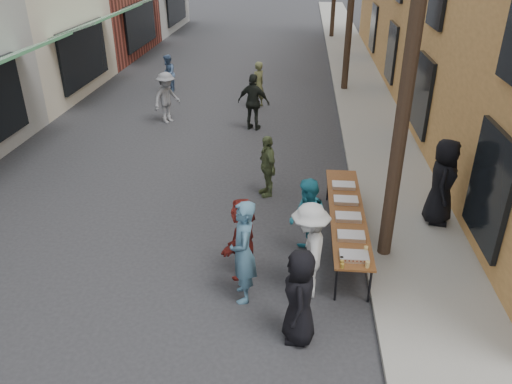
% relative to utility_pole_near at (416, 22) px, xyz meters
% --- Properties ---
extents(ground, '(120.00, 120.00, 0.00)m').
position_rel_utility_pole_near_xyz_m(ground, '(-4.30, -3.00, -4.50)').
color(ground, '#28282B').
rests_on(ground, ground).
extents(sidewalk, '(2.20, 60.00, 0.10)m').
position_rel_utility_pole_near_xyz_m(sidewalk, '(0.70, 12.00, -4.45)').
color(sidewalk, gray).
rests_on(sidewalk, ground).
extents(utility_pole_near, '(0.26, 0.26, 9.00)m').
position_rel_utility_pole_near_xyz_m(utility_pole_near, '(0.00, 0.00, 0.00)').
color(utility_pole_near, '#2D2116').
rests_on(utility_pole_near, ground).
extents(serving_table, '(0.70, 4.00, 0.75)m').
position_rel_utility_pole_near_xyz_m(serving_table, '(-0.75, 0.41, -3.79)').
color(serving_table, brown).
rests_on(serving_table, ground).
extents(catering_tray_sausage, '(0.50, 0.33, 0.08)m').
position_rel_utility_pole_near_xyz_m(catering_tray_sausage, '(-0.75, -1.24, -3.71)').
color(catering_tray_sausage, maroon).
rests_on(catering_tray_sausage, serving_table).
extents(catering_tray_foil_b, '(0.50, 0.33, 0.08)m').
position_rel_utility_pole_near_xyz_m(catering_tray_foil_b, '(-0.75, -0.59, -3.71)').
color(catering_tray_foil_b, '#B2B2B7').
rests_on(catering_tray_foil_b, serving_table).
extents(catering_tray_buns, '(0.50, 0.33, 0.08)m').
position_rel_utility_pole_near_xyz_m(catering_tray_buns, '(-0.75, 0.11, -3.71)').
color(catering_tray_buns, tan).
rests_on(catering_tray_buns, serving_table).
extents(catering_tray_foil_d, '(0.50, 0.33, 0.08)m').
position_rel_utility_pole_near_xyz_m(catering_tray_foil_d, '(-0.75, 0.81, -3.71)').
color(catering_tray_foil_d, '#B2B2B7').
rests_on(catering_tray_foil_d, serving_table).
extents(catering_tray_buns_end, '(0.50, 0.33, 0.08)m').
position_rel_utility_pole_near_xyz_m(catering_tray_buns_end, '(-0.75, 1.51, -3.71)').
color(catering_tray_buns_end, tan).
rests_on(catering_tray_buns_end, serving_table).
extents(condiment_jar_a, '(0.07, 0.07, 0.08)m').
position_rel_utility_pole_near_xyz_m(condiment_jar_a, '(-0.97, -1.54, -3.71)').
color(condiment_jar_a, '#A57F26').
rests_on(condiment_jar_a, serving_table).
extents(condiment_jar_b, '(0.07, 0.07, 0.08)m').
position_rel_utility_pole_near_xyz_m(condiment_jar_b, '(-0.97, -1.44, -3.71)').
color(condiment_jar_b, '#A57F26').
rests_on(condiment_jar_b, serving_table).
extents(condiment_jar_c, '(0.07, 0.07, 0.08)m').
position_rel_utility_pole_near_xyz_m(condiment_jar_c, '(-0.97, -1.34, -3.71)').
color(condiment_jar_c, '#A57F26').
rests_on(condiment_jar_c, serving_table).
extents(cup_stack, '(0.08, 0.08, 0.12)m').
position_rel_utility_pole_near_xyz_m(cup_stack, '(-0.55, -1.49, -3.69)').
color(cup_stack, tan).
rests_on(cup_stack, serving_table).
extents(guest_front_a, '(0.54, 0.81, 1.63)m').
position_rel_utility_pole_near_xyz_m(guest_front_a, '(-1.67, -2.44, -3.68)').
color(guest_front_a, black).
rests_on(guest_front_a, ground).
extents(guest_front_b, '(0.57, 0.76, 1.90)m').
position_rel_utility_pole_near_xyz_m(guest_front_b, '(-2.65, -1.52, -3.55)').
color(guest_front_b, '#477089').
rests_on(guest_front_b, ground).
extents(guest_front_c, '(0.81, 0.94, 1.69)m').
position_rel_utility_pole_near_xyz_m(guest_front_c, '(-1.56, -0.19, -3.65)').
color(guest_front_c, teal).
rests_on(guest_front_c, ground).
extents(guest_front_d, '(0.74, 1.20, 1.80)m').
position_rel_utility_pole_near_xyz_m(guest_front_d, '(-1.52, -1.30, -3.60)').
color(guest_front_d, silver).
rests_on(guest_front_d, ground).
extents(guest_front_e, '(0.70, 0.98, 1.54)m').
position_rel_utility_pole_near_xyz_m(guest_front_e, '(-2.52, 2.46, -3.73)').
color(guest_front_e, '#4E5B34').
rests_on(guest_front_e, ground).
extents(guest_queue_back, '(0.64, 1.51, 1.58)m').
position_rel_utility_pole_near_xyz_m(guest_queue_back, '(-2.73, -0.80, -3.71)').
color(guest_queue_back, maroon).
rests_on(guest_queue_back, ground).
extents(server, '(0.83, 1.06, 1.92)m').
position_rel_utility_pole_near_xyz_m(server, '(1.30, 1.34, -3.44)').
color(server, black).
rests_on(server, sidewalk).
extents(passerby_left, '(1.12, 1.28, 1.72)m').
position_rel_utility_pole_near_xyz_m(passerby_left, '(-6.27, 7.52, -3.64)').
color(passerby_left, slate).
rests_on(passerby_left, ground).
extents(passerby_mid, '(1.16, 0.71, 1.84)m').
position_rel_utility_pole_near_xyz_m(passerby_mid, '(-3.28, 7.07, -3.58)').
color(passerby_mid, black).
rests_on(passerby_mid, ground).
extents(passerby_right, '(0.71, 0.73, 1.68)m').
position_rel_utility_pole_near_xyz_m(passerby_right, '(-3.36, 9.50, -3.66)').
color(passerby_right, brown).
rests_on(passerby_right, ground).
extents(passerby_far, '(0.66, 0.79, 1.50)m').
position_rel_utility_pole_near_xyz_m(passerby_far, '(-7.15, 11.16, -3.75)').
color(passerby_far, '#48638C').
rests_on(passerby_far, ground).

